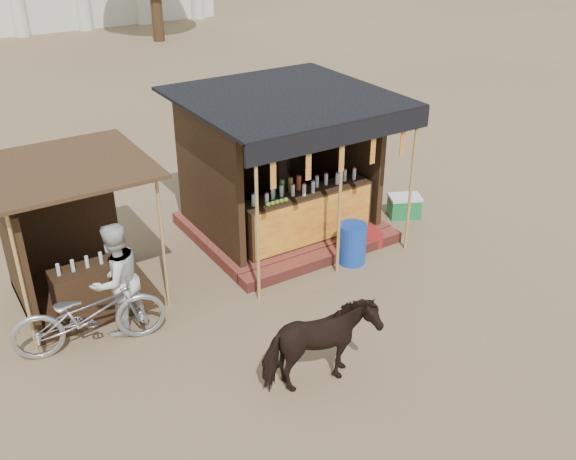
# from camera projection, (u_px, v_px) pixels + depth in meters

# --- Properties ---
(ground) EXTENTS (120.00, 120.00, 0.00)m
(ground) POSITION_uv_depth(u_px,v_px,m) (344.00, 335.00, 9.79)
(ground) COLOR #846B4C
(ground) RESTS_ON ground
(main_stall) EXTENTS (3.60, 3.61, 2.78)m
(main_stall) POSITION_uv_depth(u_px,v_px,m) (283.00, 184.00, 12.30)
(main_stall) COLOR brown
(main_stall) RESTS_ON ground
(secondary_stall) EXTENTS (2.40, 2.40, 2.38)m
(secondary_stall) POSITION_uv_depth(u_px,v_px,m) (68.00, 253.00, 10.31)
(secondary_stall) COLOR #332212
(secondary_stall) RESTS_ON ground
(cow) EXTENTS (1.62, 0.90, 1.30)m
(cow) POSITION_uv_depth(u_px,v_px,m) (320.00, 347.00, 8.50)
(cow) COLOR black
(cow) RESTS_ON ground
(motorbike) EXTENTS (2.30, 1.16, 1.16)m
(motorbike) POSITION_uv_depth(u_px,v_px,m) (89.00, 314.00, 9.29)
(motorbike) COLOR #9E9DA6
(motorbike) RESTS_ON ground
(bystander) EXTENTS (1.07, 0.96, 1.81)m
(bystander) POSITION_uv_depth(u_px,v_px,m) (116.00, 280.00, 9.49)
(bystander) COLOR beige
(bystander) RESTS_ON ground
(blue_barrel) EXTENTS (0.54, 0.54, 0.76)m
(blue_barrel) POSITION_uv_depth(u_px,v_px,m) (352.00, 243.00, 11.55)
(blue_barrel) COLOR #1741AC
(blue_barrel) RESTS_ON ground
(red_crate) EXTENTS (0.49, 0.48, 0.33)m
(red_crate) POSITION_uv_depth(u_px,v_px,m) (367.00, 238.00, 12.17)
(red_crate) COLOR maroon
(red_crate) RESTS_ON ground
(cooler) EXTENTS (0.77, 0.67, 0.46)m
(cooler) POSITION_uv_depth(u_px,v_px,m) (404.00, 206.00, 13.27)
(cooler) COLOR #1B7D3A
(cooler) RESTS_ON ground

